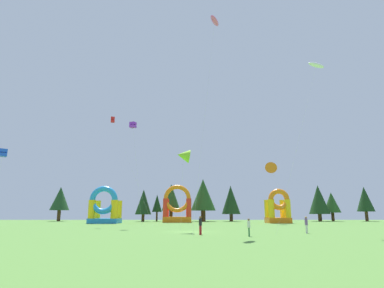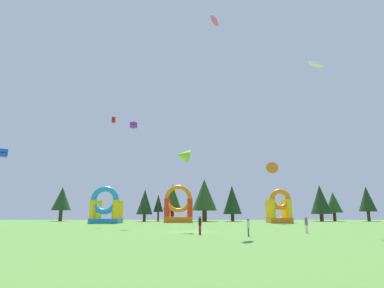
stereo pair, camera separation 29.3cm
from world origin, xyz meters
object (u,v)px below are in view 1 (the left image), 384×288
at_px(kite_red_box, 113,120).
at_px(kite_orange_delta, 271,170).
at_px(inflatable_red_slide, 178,208).
at_px(kite_purple_box, 133,125).
at_px(kite_blue_box, 3,153).
at_px(person_left_edge, 307,223).
at_px(person_near_camera, 201,224).
at_px(kite_pink_parafoil, 215,21).
at_px(kite_lime_delta, 184,156).
at_px(person_far_side, 249,226).
at_px(kite_white_parafoil, 317,65).
at_px(inflatable_blue_arch, 105,209).
at_px(inflatable_orange_dome, 278,210).

height_order(kite_red_box, kite_orange_delta, kite_red_box).
bearing_deg(inflatable_red_slide, kite_red_box, -118.02).
bearing_deg(kite_purple_box, kite_blue_box, -129.36).
bearing_deg(kite_purple_box, person_left_edge, -32.08).
bearing_deg(person_near_camera, person_left_edge, -118.99).
xyz_separation_m(kite_pink_parafoil, kite_lime_delta, (-3.90, 1.08, -17.13)).
bearing_deg(kite_blue_box, inflatable_red_slide, 65.82).
bearing_deg(person_far_side, kite_purple_box, -120.32).
bearing_deg(kite_purple_box, kite_pink_parafoil, -42.60).
bearing_deg(kite_pink_parafoil, kite_white_parafoil, -7.32).
distance_m(kite_purple_box, person_left_edge, 28.51).
height_order(kite_blue_box, kite_white_parafoil, kite_white_parafoil).
height_order(kite_lime_delta, person_far_side, kite_lime_delta).
bearing_deg(kite_orange_delta, kite_white_parafoil, -91.94).
relative_size(person_near_camera, inflatable_red_slide, 0.22).
bearing_deg(inflatable_blue_arch, person_near_camera, -61.13).
distance_m(kite_blue_box, inflatable_red_slide, 41.99).
distance_m(person_near_camera, inflatable_orange_dome, 38.79).
distance_m(kite_pink_parafoil, kite_lime_delta, 17.60).
height_order(kite_orange_delta, inflatable_blue_arch, kite_orange_delta).
bearing_deg(kite_lime_delta, kite_blue_box, -168.79).
xyz_separation_m(kite_pink_parafoil, kite_blue_box, (-23.15, -2.73, -17.51)).
height_order(person_far_side, person_near_camera, person_near_camera).
relative_size(kite_pink_parafoil, kite_purple_box, 1.68).
bearing_deg(kite_white_parafoil, inflatable_red_slide, 115.92).
bearing_deg(person_near_camera, inflatable_blue_arch, -10.42).
distance_m(kite_blue_box, inflatable_blue_arch, 32.42).
bearing_deg(inflatable_orange_dome, kite_red_box, -154.70).
relative_size(kite_orange_delta, person_far_side, 7.44).
bearing_deg(kite_blue_box, person_near_camera, -3.95).
xyz_separation_m(kite_red_box, kite_purple_box, (4.41, -5.06, -2.29)).
height_order(kite_purple_box, person_far_side, kite_purple_box).
xyz_separation_m(kite_white_parafoil, kite_orange_delta, (0.96, 28.24, -8.64)).
distance_m(kite_white_parafoil, kite_orange_delta, 29.55).
relative_size(person_far_side, inflatable_orange_dome, 0.23).
distance_m(kite_red_box, person_left_edge, 35.29).
distance_m(kite_blue_box, person_left_edge, 33.02).
bearing_deg(kite_white_parafoil, kite_red_box, 148.06).
bearing_deg(person_near_camera, kite_blue_box, 46.76).
height_order(inflatable_blue_arch, inflatable_red_slide, inflatable_red_slide).
xyz_separation_m(person_far_side, inflatable_blue_arch, (-22.68, 35.59, 1.79)).
xyz_separation_m(kite_blue_box, inflatable_red_slide, (17.05, 37.99, -5.39)).
bearing_deg(inflatable_blue_arch, kite_white_parafoil, -43.56).
bearing_deg(kite_white_parafoil, person_far_side, -152.15).
bearing_deg(kite_white_parafoil, kite_pink_parafoil, 172.68).
bearing_deg(kite_orange_delta, kite_blue_box, -140.61).
bearing_deg(kite_pink_parafoil, person_far_side, -70.58).
bearing_deg(inflatable_blue_arch, kite_lime_delta, -59.52).
height_order(kite_lime_delta, person_near_camera, kite_lime_delta).
bearing_deg(inflatable_orange_dome, kite_orange_delta, -117.17).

